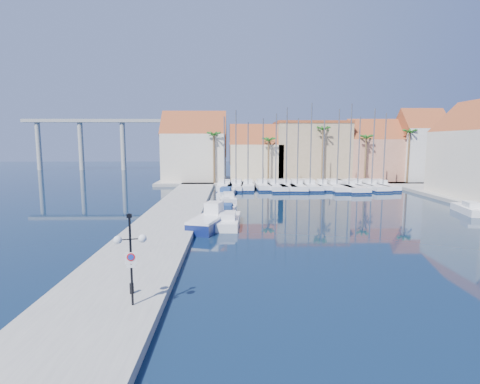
# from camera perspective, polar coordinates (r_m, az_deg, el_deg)

# --- Properties ---
(ground) EXTENTS (260.00, 260.00, 0.00)m
(ground) POSITION_cam_1_polar(r_m,az_deg,el_deg) (28.11, 4.41, -8.88)
(ground) COLOR black
(ground) RESTS_ON ground
(quay_west) EXTENTS (6.00, 77.00, 0.50)m
(quay_west) POSITION_cam_1_polar(r_m,az_deg,el_deg) (41.53, -9.93, -3.22)
(quay_west) COLOR gray
(quay_west) RESTS_ON ground
(shore_north) EXTENTS (54.00, 16.00, 0.50)m
(shore_north) POSITION_cam_1_polar(r_m,az_deg,el_deg) (76.28, 8.38, 1.72)
(shore_north) COLOR gray
(shore_north) RESTS_ON ground
(lamp_post) EXTENTS (1.43, 0.64, 4.30)m
(lamp_post) POSITION_cam_1_polar(r_m,az_deg,el_deg) (17.77, -16.36, -7.85)
(lamp_post) COLOR black
(lamp_post) RESTS_ON quay_west
(bollard) EXTENTS (0.21, 0.21, 0.53)m
(bollard) POSITION_cam_1_polar(r_m,az_deg,el_deg) (19.89, -16.17, -13.92)
(bollard) COLOR black
(bollard) RESTS_ON quay_west
(fishing_boat) EXTENTS (3.91, 6.89, 2.29)m
(fishing_boat) POSITION_cam_1_polar(r_m,az_deg,el_deg) (35.02, -4.57, -4.29)
(fishing_boat) COLOR #0E1A52
(fishing_boat) RESTS_ON ground
(motorboat_west_0) EXTENTS (2.43, 6.53, 1.40)m
(motorboat_west_0) POSITION_cam_1_polar(r_m,az_deg,el_deg) (36.04, -1.80, -4.34)
(motorboat_west_0) COLOR white
(motorboat_west_0) RESTS_ON ground
(motorboat_west_1) EXTENTS (2.21, 5.77, 1.40)m
(motorboat_west_1) POSITION_cam_1_polar(r_m,az_deg,el_deg) (40.62, -2.05, -2.98)
(motorboat_west_1) COLOR white
(motorboat_west_1) RESTS_ON ground
(motorboat_west_2) EXTENTS (2.21, 5.41, 1.40)m
(motorboat_west_2) POSITION_cam_1_polar(r_m,az_deg,el_deg) (44.75, -2.34, -1.99)
(motorboat_west_2) COLOR white
(motorboat_west_2) RESTS_ON ground
(motorboat_west_3) EXTENTS (2.30, 5.71, 1.40)m
(motorboat_west_3) POSITION_cam_1_polar(r_m,az_deg,el_deg) (49.83, -1.79, -1.01)
(motorboat_west_3) COLOR white
(motorboat_west_3) RESTS_ON ground
(motorboat_west_4) EXTENTS (2.79, 6.96, 1.40)m
(motorboat_west_4) POSITION_cam_1_polar(r_m,az_deg,el_deg) (55.58, -2.11, -0.11)
(motorboat_west_4) COLOR white
(motorboat_west_4) RESTS_ON ground
(motorboat_east_1) EXTENTS (2.68, 5.79, 1.40)m
(motorboat_east_1) POSITION_cam_1_polar(r_m,az_deg,el_deg) (49.39, 31.54, -2.21)
(motorboat_east_1) COLOR white
(motorboat_east_1) RESTS_ON ground
(sailboat_0) EXTENTS (2.60, 9.70, 12.11)m
(sailboat_0) POSITION_cam_1_polar(r_m,az_deg,el_deg) (63.02, -2.35, 0.87)
(sailboat_0) COLOR white
(sailboat_0) RESTS_ON ground
(sailboat_1) EXTENTS (3.25, 9.60, 13.22)m
(sailboat_1) POSITION_cam_1_polar(r_m,az_deg,el_deg) (63.85, -0.58, 0.98)
(sailboat_1) COLOR white
(sailboat_1) RESTS_ON ground
(sailboat_2) EXTENTS (2.81, 8.48, 11.26)m
(sailboat_2) POSITION_cam_1_polar(r_m,az_deg,el_deg) (63.53, 1.23, 0.94)
(sailboat_2) COLOR white
(sailboat_2) RESTS_ON ground
(sailboat_3) EXTENTS (2.77, 8.81, 11.92)m
(sailboat_3) POSITION_cam_1_polar(r_m,az_deg,el_deg) (64.21, 3.42, 1.00)
(sailboat_3) COLOR white
(sailboat_3) RESTS_ON ground
(sailboat_4) EXTENTS (3.51, 10.30, 12.62)m
(sailboat_4) POSITION_cam_1_polar(r_m,az_deg,el_deg) (63.64, 5.34, 0.91)
(sailboat_4) COLOR white
(sailboat_4) RESTS_ON ground
(sailboat_5) EXTENTS (2.65, 9.65, 13.63)m
(sailboat_5) POSITION_cam_1_polar(r_m,az_deg,el_deg) (63.89, 6.95, 0.93)
(sailboat_5) COLOR white
(sailboat_5) RESTS_ON ground
(sailboat_6) EXTENTS (3.46, 10.45, 11.87)m
(sailboat_6) POSITION_cam_1_polar(r_m,az_deg,el_deg) (64.34, 8.66, 0.92)
(sailboat_6) COLOR white
(sailboat_6) RESTS_ON ground
(sailboat_7) EXTENTS (2.84, 10.03, 14.38)m
(sailboat_7) POSITION_cam_1_polar(r_m,az_deg,el_deg) (65.04, 10.50, 0.98)
(sailboat_7) COLOR white
(sailboat_7) RESTS_ON ground
(sailboat_8) EXTENTS (2.71, 8.29, 11.63)m
(sailboat_8) POSITION_cam_1_polar(r_m,az_deg,el_deg) (65.27, 12.42, 0.95)
(sailboat_8) COLOR white
(sailboat_8) RESTS_ON ground
(sailboat_9) EXTENTS (3.43, 12.03, 13.38)m
(sailboat_9) POSITION_cam_1_polar(r_m,az_deg,el_deg) (65.63, 14.40, 0.89)
(sailboat_9) COLOR white
(sailboat_9) RESTS_ON ground
(sailboat_10) EXTENTS (4.07, 12.02, 14.15)m
(sailboat_10) POSITION_cam_1_polar(r_m,az_deg,el_deg) (65.37, 16.02, 0.82)
(sailboat_10) COLOR white
(sailboat_10) RESTS_ON ground
(sailboat_11) EXTENTS (3.09, 9.05, 12.21)m
(sailboat_11) POSITION_cam_1_polar(r_m,az_deg,el_deg) (67.63, 17.31, 1.01)
(sailboat_11) COLOR white
(sailboat_11) RESTS_ON ground
(sailboat_12) EXTENTS (3.55, 10.44, 13.45)m
(sailboat_12) POSITION_cam_1_polar(r_m,az_deg,el_deg) (67.47, 19.19, 0.91)
(sailboat_12) COLOR white
(sailboat_12) RESTS_ON ground
(sailboat_13) EXTENTS (3.09, 9.18, 12.75)m
(sailboat_13) POSITION_cam_1_polar(r_m,az_deg,el_deg) (68.15, 20.74, 0.91)
(sailboat_13) COLOR white
(sailboat_13) RESTS_ON ground
(building_0) EXTENTS (12.30, 9.00, 13.50)m
(building_0) POSITION_cam_1_polar(r_m,az_deg,el_deg) (74.19, -6.91, 6.44)
(building_0) COLOR beige
(building_0) RESTS_ON shore_north
(building_1) EXTENTS (10.30, 8.00, 11.00)m
(building_1) POSITION_cam_1_polar(r_m,az_deg,el_deg) (74.02, 2.44, 5.53)
(building_1) COLOR beige
(building_1) RESTS_ON shore_north
(building_2) EXTENTS (14.20, 10.20, 11.50)m
(building_2) POSITION_cam_1_polar(r_m,az_deg,el_deg) (76.47, 10.69, 6.19)
(building_2) COLOR tan
(building_2) RESTS_ON shore_north
(building_3) EXTENTS (10.30, 8.00, 12.00)m
(building_3) POSITION_cam_1_polar(r_m,az_deg,el_deg) (78.88, 19.44, 5.64)
(building_3) COLOR tan
(building_3) RESTS_ON shore_north
(building_4) EXTENTS (8.30, 8.00, 14.00)m
(building_4) POSITION_cam_1_polar(r_m,az_deg,el_deg) (81.56, 25.69, 6.16)
(building_4) COLOR silver
(building_4) RESTS_ON shore_north
(palm_0) EXTENTS (2.60, 2.60, 10.15)m
(palm_0) POSITION_cam_1_polar(r_m,az_deg,el_deg) (68.91, -4.01, 8.51)
(palm_0) COLOR brown
(palm_0) RESTS_ON shore_north
(palm_1) EXTENTS (2.60, 2.60, 9.15)m
(palm_1) POSITION_cam_1_polar(r_m,az_deg,el_deg) (69.15, 4.38, 7.72)
(palm_1) COLOR brown
(palm_1) RESTS_ON shore_north
(palm_2) EXTENTS (2.60, 2.60, 11.15)m
(palm_2) POSITION_cam_1_polar(r_m,az_deg,el_deg) (70.85, 12.58, 9.08)
(palm_2) COLOR brown
(palm_2) RESTS_ON shore_north
(palm_3) EXTENTS (2.60, 2.60, 9.65)m
(palm_3) POSITION_cam_1_polar(r_m,az_deg,el_deg) (73.13, 18.70, 7.71)
(palm_3) COLOR brown
(palm_3) RESTS_ON shore_north
(palm_4) EXTENTS (2.60, 2.60, 10.65)m
(palm_4) POSITION_cam_1_polar(r_m,az_deg,el_deg) (76.22, 24.45, 8.12)
(palm_4) COLOR brown
(palm_4) RESTS_ON shore_north
(viaduct) EXTENTS (48.00, 2.20, 14.45)m
(viaduct) POSITION_cam_1_polar(r_m,az_deg,el_deg) (114.76, -19.92, 8.29)
(viaduct) COLOR #9E9E99
(viaduct) RESTS_ON ground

